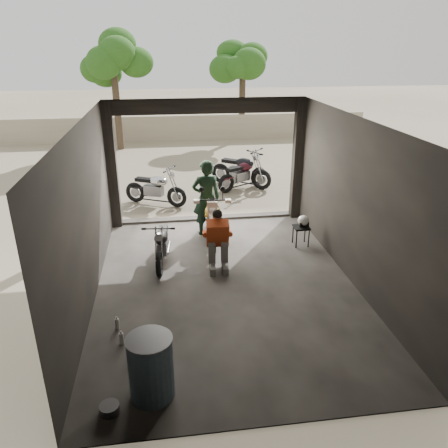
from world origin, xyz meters
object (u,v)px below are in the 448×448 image
object	(u,v)px
outside_bike_c	(241,167)
stool	(301,229)
left_bike	(162,242)
mechanic	(218,242)
main_bike	(212,216)
oil_drum	(151,368)
outside_bike_a	(155,186)
sign_post	(339,158)
helmet	(303,221)
rider	(206,198)
outside_bike_b	(243,172)

from	to	relation	value
outside_bike_c	stool	distance (m)	4.79
left_bike	mechanic	xyz separation A→B (m)	(1.17, -0.39, 0.10)
main_bike	mechanic	xyz separation A→B (m)	(-0.03, -1.40, -0.03)
outside_bike_c	oil_drum	size ratio (longest dim) A/B	2.04
outside_bike_a	sign_post	xyz separation A→B (m)	(4.84, -1.64, 1.07)
stool	oil_drum	size ratio (longest dim) A/B	0.53
mechanic	oil_drum	xyz separation A→B (m)	(-1.34, -3.51, -0.14)
main_bike	outside_bike_c	distance (m)	4.41
outside_bike_c	mechanic	world-z (taller)	outside_bike_c
outside_bike_c	mechanic	distance (m)	5.76
helmet	sign_post	size ratio (longest dim) A/B	0.11
main_bike	outside_bike_a	world-z (taller)	main_bike
mechanic	sign_post	xyz separation A→B (m)	(3.51, 2.51, 1.04)
left_bike	rider	distance (m)	1.84
rider	sign_post	bearing A→B (deg)	-174.24
stool	helmet	size ratio (longest dim) A/B	1.76
outside_bike_b	rider	distance (m)	3.83
outside_bike_b	mechanic	size ratio (longest dim) A/B	1.41
outside_bike_b	mechanic	distance (m)	5.49
helmet	outside_bike_c	bearing A→B (deg)	101.09
left_bike	outside_bike_c	bearing A→B (deg)	69.06
main_bike	outside_bike_b	distance (m)	4.15
left_bike	outside_bike_a	xyz separation A→B (m)	(-0.16, 3.76, 0.07)
left_bike	outside_bike_b	distance (m)	5.56
main_bike	outside_bike_c	size ratio (longest dim) A/B	1.00
rider	mechanic	distance (m)	1.83
oil_drum	sign_post	size ratio (longest dim) A/B	0.38
main_bike	outside_bike_b	size ratio (longest dim) A/B	1.11
rider	sign_post	distance (m)	3.71
rider	mechanic	world-z (taller)	rider
rider	oil_drum	size ratio (longest dim) A/B	2.05
outside_bike_b	outside_bike_c	bearing A→B (deg)	-27.78
mechanic	oil_drum	bearing A→B (deg)	-107.46
outside_bike_c	sign_post	size ratio (longest dim) A/B	0.78
left_bike	mechanic	distance (m)	1.24
left_bike	main_bike	bearing A→B (deg)	46.01
main_bike	oil_drum	distance (m)	5.10
outside_bike_b	rider	world-z (taller)	rider
stool	helmet	bearing A→B (deg)	41.94
main_bike	sign_post	size ratio (longest dim) A/B	0.78
outside_bike_a	rider	distance (m)	2.71
outside_bike_b	rider	size ratio (longest dim) A/B	0.90
outside_bike_c	oil_drum	distance (m)	9.50
stool	sign_post	world-z (taller)	sign_post
left_bike	outside_bike_b	size ratio (longest dim) A/B	0.88
stool	sign_post	size ratio (longest dim) A/B	0.20
outside_bike_a	oil_drum	world-z (taller)	outside_bike_a
outside_bike_c	stool	size ratio (longest dim) A/B	3.87
left_bike	helmet	xyz separation A→B (m)	(3.28, 0.47, 0.11)
mechanic	rider	bearing A→B (deg)	95.39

